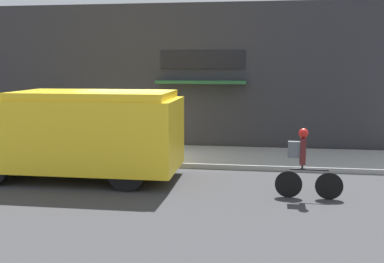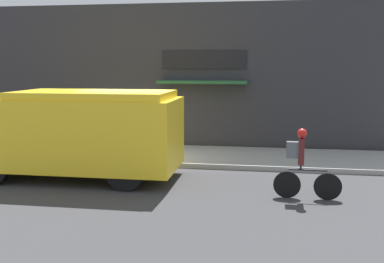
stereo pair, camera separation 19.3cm
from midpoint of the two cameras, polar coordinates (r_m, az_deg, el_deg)
name	(u,v)px [view 2 (the right image)]	position (r m, az deg, el deg)	size (l,w,h in m)	color
ground_plane	(131,166)	(13.21, -7.30, -4.41)	(70.00, 70.00, 0.00)	#38383A
sidewalk	(144,154)	(14.55, -5.70, -2.89)	(28.00, 2.88, 0.14)	#999993
storefront	(156,77)	(15.84, -4.20, 6.93)	(16.67, 0.86, 5.00)	#2D2D33
school_bus	(82,133)	(11.85, -13.36, -0.21)	(5.53, 2.64, 2.27)	yellow
cyclist	(302,164)	(10.16, 14.37, -4.01)	(1.47, 0.21, 1.57)	black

